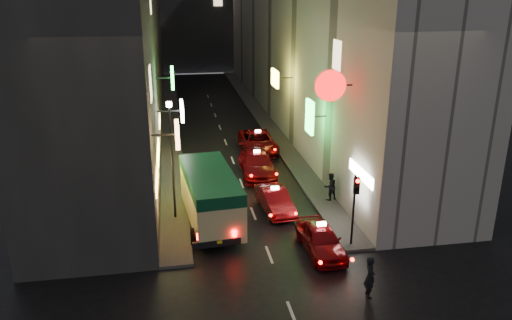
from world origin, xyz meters
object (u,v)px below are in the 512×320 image
taxi_near (321,237)px  lamp_post (172,153)px  minibus (210,192)px  traffic_light (355,196)px  pedestrian_crossing (370,274)px

taxi_near → lamp_post: (-6.61, 4.64, 2.94)m
taxi_near → minibus: bearing=141.2°
minibus → taxi_near: 6.22m
traffic_light → lamp_post: bearing=151.1°
lamp_post → taxi_near: bearing=-35.1°
traffic_light → pedestrian_crossing: bearing=-100.4°
taxi_near → pedestrian_crossing: 3.83m
minibus → lamp_post: bearing=156.5°
pedestrian_crossing → lamp_post: (-7.50, 8.36, 2.73)m
traffic_light → minibus: bearing=149.6°
minibus → traffic_light: size_ratio=1.94×
lamp_post → minibus: bearing=-23.5°
traffic_light → taxi_near: bearing=-175.9°
lamp_post → pedestrian_crossing: bearing=-48.1°
taxi_near → pedestrian_crossing: size_ratio=2.53×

